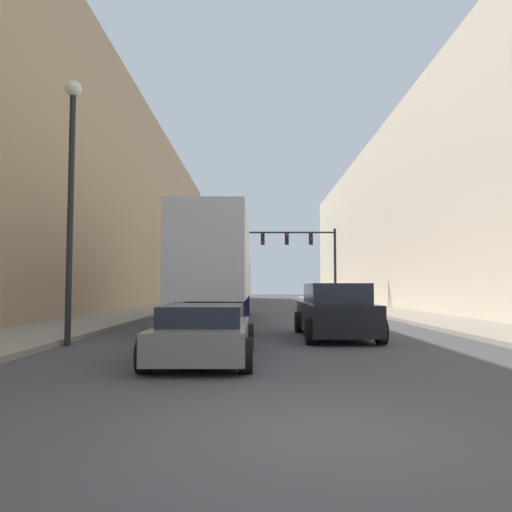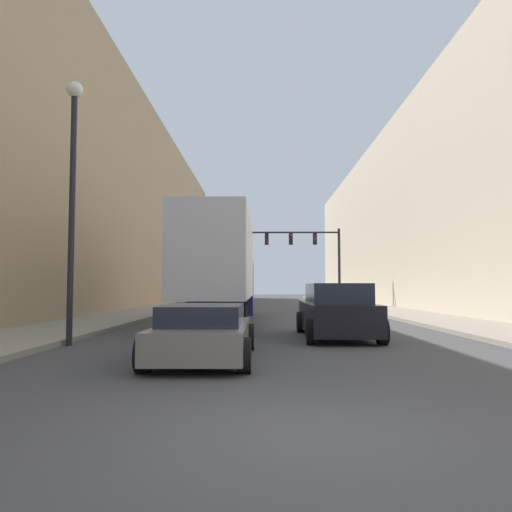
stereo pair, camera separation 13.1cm
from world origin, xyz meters
The scene contains 10 objects.
ground_plane centered at (0.00, 0.00, 0.00)m, with size 200.00×200.00×0.00m, color #424244.
sidewalk_right centered at (7.40, 30.00, 0.07)m, with size 3.42×80.00×0.15m.
sidewalk_left centered at (-7.40, 30.00, 0.07)m, with size 3.42×80.00×0.15m.
building_right centered at (12.11, 30.00, 7.01)m, with size 6.00×80.00×14.01m.
building_left centered at (-12.11, 30.00, 7.92)m, with size 6.00×80.00×15.84m.
semi_truck centered at (-2.22, 16.67, 2.40)m, with size 2.52×14.30×4.27m.
sedan_car centered at (-1.70, 5.36, 0.57)m, with size 2.04×4.63×1.16m.
suv_car centered at (1.78, 9.94, 0.78)m, with size 2.14×4.89×1.64m.
traffic_signal_gantry centered at (3.41, 33.44, 4.42)m, with size 7.61×0.35×6.09m.
street_lamp centered at (-5.54, 7.87, 4.52)m, with size 0.44×0.44×7.09m.
Camera 1 is at (-0.61, -5.24, 1.53)m, focal length 35.00 mm.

